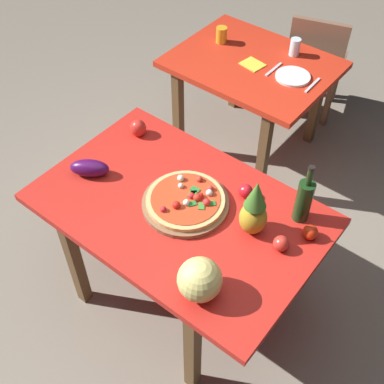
% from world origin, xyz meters
% --- Properties ---
extents(ground_plane, '(10.00, 10.00, 0.00)m').
position_xyz_m(ground_plane, '(0.00, 0.00, 0.00)').
color(ground_plane, gray).
extents(display_table, '(1.37, 0.89, 0.72)m').
position_xyz_m(display_table, '(0.00, 0.00, 0.64)').
color(display_table, brown).
rests_on(display_table, ground_plane).
extents(background_table, '(1.04, 0.81, 0.72)m').
position_xyz_m(background_table, '(-0.42, 1.27, 0.62)').
color(background_table, brown).
rests_on(background_table, ground_plane).
extents(dining_chair, '(0.50, 0.50, 0.85)m').
position_xyz_m(dining_chair, '(-0.25, 1.90, 0.48)').
color(dining_chair, brown).
rests_on(dining_chair, ground_plane).
extents(pizza_board, '(0.42, 0.42, 0.02)m').
position_xyz_m(pizza_board, '(0.02, 0.03, 0.74)').
color(pizza_board, brown).
rests_on(pizza_board, display_table).
extents(pizza, '(0.38, 0.38, 0.06)m').
position_xyz_m(pizza, '(0.02, 0.03, 0.76)').
color(pizza, '#E0AE69').
rests_on(pizza, pizza_board).
extents(wine_bottle, '(0.08, 0.08, 0.33)m').
position_xyz_m(wine_bottle, '(0.49, 0.30, 0.85)').
color(wine_bottle, '#183716').
rests_on(wine_bottle, display_table).
extents(pineapple_left, '(0.13, 0.13, 0.31)m').
position_xyz_m(pineapple_left, '(0.35, 0.10, 0.86)').
color(pineapple_left, '#B49424').
rests_on(pineapple_left, display_table).
extents(melon, '(0.19, 0.19, 0.19)m').
position_xyz_m(melon, '(0.36, -0.31, 0.82)').
color(melon, '#DDCE73').
rests_on(melon, display_table).
extents(bell_pepper, '(0.09, 0.09, 0.10)m').
position_xyz_m(bell_pepper, '(-0.51, 0.27, 0.77)').
color(bell_pepper, red).
rests_on(bell_pepper, display_table).
extents(eggplant, '(0.22, 0.19, 0.09)m').
position_xyz_m(eggplant, '(-0.49, -0.11, 0.77)').
color(eggplant, '#440F49').
rests_on(eggplant, display_table).
extents(tomato_at_corner, '(0.07, 0.07, 0.07)m').
position_xyz_m(tomato_at_corner, '(0.51, 0.09, 0.76)').
color(tomato_at_corner, red).
rests_on(tomato_at_corner, display_table).
extents(tomato_by_bottle, '(0.07, 0.07, 0.07)m').
position_xyz_m(tomato_by_bottle, '(0.58, 0.22, 0.76)').
color(tomato_by_bottle, red).
rests_on(tomato_by_bottle, display_table).
extents(tomato_near_board, '(0.07, 0.07, 0.07)m').
position_xyz_m(tomato_near_board, '(0.21, 0.25, 0.76)').
color(tomato_near_board, red).
rests_on(tomato_near_board, display_table).
extents(drinking_glass_juice, '(0.07, 0.07, 0.11)m').
position_xyz_m(drinking_glass_juice, '(-0.72, 1.34, 0.78)').
color(drinking_glass_juice, gold).
rests_on(drinking_glass_juice, background_table).
extents(drinking_glass_water, '(0.07, 0.07, 0.12)m').
position_xyz_m(drinking_glass_water, '(-0.25, 1.51, 0.78)').
color(drinking_glass_water, silver).
rests_on(drinking_glass_water, background_table).
extents(dinner_plate, '(0.22, 0.22, 0.02)m').
position_xyz_m(dinner_plate, '(-0.12, 1.27, 0.73)').
color(dinner_plate, white).
rests_on(dinner_plate, background_table).
extents(fork_utensil, '(0.02, 0.18, 0.01)m').
position_xyz_m(fork_utensil, '(-0.26, 1.27, 0.73)').
color(fork_utensil, silver).
rests_on(fork_utensil, background_table).
extents(knife_utensil, '(0.02, 0.18, 0.01)m').
position_xyz_m(knife_utensil, '(0.02, 1.27, 0.73)').
color(knife_utensil, silver).
rests_on(knife_utensil, background_table).
extents(napkin_folded, '(0.16, 0.14, 0.01)m').
position_xyz_m(napkin_folded, '(-0.40, 1.24, 0.73)').
color(napkin_folded, yellow).
rests_on(napkin_folded, background_table).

